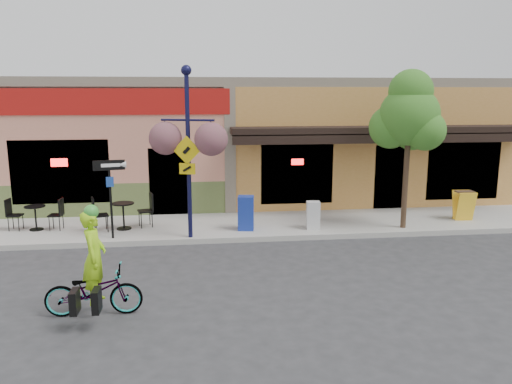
# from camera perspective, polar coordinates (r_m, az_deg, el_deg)

# --- Properties ---
(ground) EXTENTS (90.00, 90.00, 0.00)m
(ground) POSITION_cam_1_polar(r_m,az_deg,el_deg) (13.31, 2.46, -6.29)
(ground) COLOR #2D2D30
(ground) RESTS_ON ground
(sidewalk) EXTENTS (24.00, 3.00, 0.15)m
(sidewalk) POSITION_cam_1_polar(r_m,az_deg,el_deg) (15.19, 1.25, -3.77)
(sidewalk) COLOR #9E9B93
(sidewalk) RESTS_ON ground
(curb) EXTENTS (24.00, 0.12, 0.15)m
(curb) POSITION_cam_1_polar(r_m,az_deg,el_deg) (13.81, 2.09, -5.31)
(curb) COLOR #A8A59E
(curb) RESTS_ON ground
(building) EXTENTS (18.20, 8.20, 4.50)m
(building) POSITION_cam_1_polar(r_m,az_deg,el_deg) (20.21, -0.93, 6.25)
(building) COLOR tan
(building) RESTS_ON ground
(bicycle) EXTENTS (1.75, 0.61, 0.92)m
(bicycle) POSITION_cam_1_polar(r_m,az_deg,el_deg) (9.73, -18.07, -10.72)
(bicycle) COLOR maroon
(bicycle) RESTS_ON ground
(cyclist_rider) EXTENTS (0.41, 0.63, 1.72)m
(cyclist_rider) POSITION_cam_1_polar(r_m,az_deg,el_deg) (9.58, -17.92, -8.51)
(cyclist_rider) COLOR #9DDF17
(cyclist_rider) RESTS_ON ground
(lamp_post) EXTENTS (1.57, 1.03, 4.58)m
(lamp_post) POSITION_cam_1_polar(r_m,az_deg,el_deg) (13.33, -7.73, 4.38)
(lamp_post) COLOR #111137
(lamp_post) RESTS_ON sidewalk
(one_way_sign) EXTENTS (0.84, 0.34, 2.13)m
(one_way_sign) POSITION_cam_1_polar(r_m,az_deg,el_deg) (13.86, -16.26, -0.84)
(one_way_sign) COLOR black
(one_way_sign) RESTS_ON sidewalk
(cafe_set_left) EXTENTS (1.60, 0.91, 0.92)m
(cafe_set_left) POSITION_cam_1_polar(r_m,az_deg,el_deg) (15.57, -23.91, -2.34)
(cafe_set_left) COLOR black
(cafe_set_left) RESTS_ON sidewalk
(cafe_set_right) EXTENTS (1.85, 1.30, 1.01)m
(cafe_set_right) POSITION_cam_1_polar(r_m,az_deg,el_deg) (14.82, -14.92, -2.22)
(cafe_set_right) COLOR black
(cafe_set_right) RESTS_ON sidewalk
(newspaper_box_blue) EXTENTS (0.50, 0.46, 0.98)m
(newspaper_box_blue) POSITION_cam_1_polar(r_m,az_deg,el_deg) (14.27, -1.16, -2.41)
(newspaper_box_blue) COLOR navy
(newspaper_box_blue) RESTS_ON sidewalk
(newspaper_box_grey) EXTENTS (0.41, 0.38, 0.80)m
(newspaper_box_grey) POSITION_cam_1_polar(r_m,az_deg,el_deg) (14.48, 6.54, -2.65)
(newspaper_box_grey) COLOR silver
(newspaper_box_grey) RESTS_ON sidewalk
(street_tree) EXTENTS (2.36, 2.36, 4.57)m
(street_tree) POSITION_cam_1_polar(r_m,az_deg,el_deg) (14.82, 16.92, 4.67)
(street_tree) COLOR #3D7A26
(street_tree) RESTS_ON sidewalk
(sandwich_board) EXTENTS (0.57, 0.43, 0.91)m
(sandwich_board) POSITION_cam_1_polar(r_m,az_deg,el_deg) (16.51, 22.89, -1.55)
(sandwich_board) COLOR yellow
(sandwich_board) RESTS_ON sidewalk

